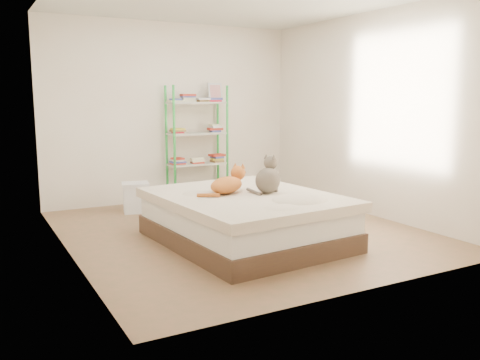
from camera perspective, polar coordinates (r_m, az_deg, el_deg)
room at (r=5.71m, az=-0.00°, el=7.00°), size 3.81×4.21×2.61m
bed at (r=5.39m, az=0.59°, el=-4.32°), size 1.78×2.15×0.52m
orange_cat at (r=5.38m, az=-1.52°, el=-0.33°), size 0.63×0.54×0.22m
grey_cat at (r=5.38m, az=3.15°, el=0.59°), size 0.45×0.44×0.40m
shelf_unit at (r=7.56m, az=-4.79°, el=4.49°), size 0.88×0.36×1.74m
cardboard_box at (r=6.64m, az=-2.84°, el=-2.57°), size 0.51×0.50×0.38m
white_bin at (r=6.94m, az=-11.64°, el=-1.91°), size 0.41×0.38×0.40m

